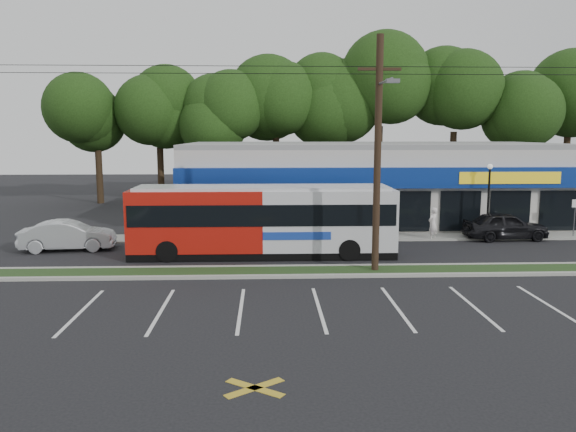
{
  "coord_description": "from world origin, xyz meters",
  "views": [
    {
      "loc": [
        -1.7,
        -22.58,
        6.0
      ],
      "look_at": [
        -0.63,
        5.0,
        1.9
      ],
      "focal_mm": 35.0,
      "sensor_mm": 36.0,
      "label": 1
    }
  ],
  "objects_px": {
    "utility_pole": "(374,147)",
    "pedestrian_b": "(355,228)",
    "metrobus": "(263,219)",
    "car_dark": "(505,226)",
    "sign_post": "(575,211)",
    "car_silver": "(68,236)",
    "pedestrian_a": "(433,224)",
    "lamp_post": "(489,192)"
  },
  "relations": [
    {
      "from": "utility_pole",
      "to": "pedestrian_b",
      "type": "bearing_deg",
      "value": 86.81
    },
    {
      "from": "metrobus",
      "to": "car_dark",
      "type": "bearing_deg",
      "value": 15.2
    },
    {
      "from": "car_silver",
      "to": "pedestrian_b",
      "type": "bearing_deg",
      "value": -90.94
    },
    {
      "from": "metrobus",
      "to": "car_dark",
      "type": "relative_size",
      "value": 2.77
    },
    {
      "from": "metrobus",
      "to": "pedestrian_a",
      "type": "bearing_deg",
      "value": 21.51
    },
    {
      "from": "car_dark",
      "to": "pedestrian_a",
      "type": "height_order",
      "value": "pedestrian_a"
    },
    {
      "from": "utility_pole",
      "to": "metrobus",
      "type": "distance_m",
      "value": 6.91
    },
    {
      "from": "lamp_post",
      "to": "pedestrian_a",
      "type": "bearing_deg",
      "value": -170.53
    },
    {
      "from": "utility_pole",
      "to": "metrobus",
      "type": "relative_size",
      "value": 3.89
    },
    {
      "from": "utility_pole",
      "to": "pedestrian_a",
      "type": "xyz_separation_m",
      "value": [
        4.84,
        7.32,
        -4.49
      ]
    },
    {
      "from": "utility_pole",
      "to": "car_dark",
      "type": "xyz_separation_m",
      "value": [
        8.98,
        7.27,
        -4.62
      ]
    },
    {
      "from": "sign_post",
      "to": "car_dark",
      "type": "distance_m",
      "value": 4.28
    },
    {
      "from": "lamp_post",
      "to": "sign_post",
      "type": "bearing_deg",
      "value": -2.58
    },
    {
      "from": "car_silver",
      "to": "utility_pole",
      "type": "bearing_deg",
      "value": -117.12
    },
    {
      "from": "car_silver",
      "to": "sign_post",
      "type": "bearing_deg",
      "value": -92.62
    },
    {
      "from": "lamp_post",
      "to": "sign_post",
      "type": "relative_size",
      "value": 1.91
    },
    {
      "from": "utility_pole",
      "to": "car_silver",
      "type": "xyz_separation_m",
      "value": [
        -14.74,
        5.25,
        -4.64
      ]
    },
    {
      "from": "utility_pole",
      "to": "car_silver",
      "type": "height_order",
      "value": "utility_pole"
    },
    {
      "from": "sign_post",
      "to": "metrobus",
      "type": "bearing_deg",
      "value": -167.15
    },
    {
      "from": "lamp_post",
      "to": "utility_pole",
      "type": "bearing_deg",
      "value": -136.05
    },
    {
      "from": "lamp_post",
      "to": "car_silver",
      "type": "relative_size",
      "value": 0.91
    },
    {
      "from": "lamp_post",
      "to": "car_silver",
      "type": "distance_m",
      "value": 23.14
    },
    {
      "from": "car_dark",
      "to": "car_silver",
      "type": "height_order",
      "value": "car_dark"
    },
    {
      "from": "metrobus",
      "to": "car_silver",
      "type": "height_order",
      "value": "metrobus"
    },
    {
      "from": "sign_post",
      "to": "car_silver",
      "type": "bearing_deg",
      "value": -175.08
    },
    {
      "from": "metrobus",
      "to": "car_silver",
      "type": "bearing_deg",
      "value": 170.61
    },
    {
      "from": "sign_post",
      "to": "pedestrian_a",
      "type": "xyz_separation_m",
      "value": [
        -8.32,
        -0.33,
        -0.63
      ]
    },
    {
      "from": "sign_post",
      "to": "car_dark",
      "type": "xyz_separation_m",
      "value": [
        -4.19,
        -0.38,
        -0.76
      ]
    },
    {
      "from": "lamp_post",
      "to": "car_silver",
      "type": "xyz_separation_m",
      "value": [
        -22.91,
        -2.63,
        -1.9
      ]
    },
    {
      "from": "utility_pole",
      "to": "sign_post",
      "type": "height_order",
      "value": "utility_pole"
    },
    {
      "from": "utility_pole",
      "to": "pedestrian_a",
      "type": "height_order",
      "value": "utility_pole"
    },
    {
      "from": "metrobus",
      "to": "sign_post",
      "type": "bearing_deg",
      "value": 12.92
    },
    {
      "from": "sign_post",
      "to": "car_silver",
      "type": "relative_size",
      "value": 0.48
    },
    {
      "from": "utility_pole",
      "to": "sign_post",
      "type": "bearing_deg",
      "value": 30.15
    },
    {
      "from": "utility_pole",
      "to": "car_dark",
      "type": "relative_size",
      "value": 10.77
    },
    {
      "from": "sign_post",
      "to": "pedestrian_a",
      "type": "height_order",
      "value": "sign_post"
    },
    {
      "from": "sign_post",
      "to": "car_dark",
      "type": "bearing_deg",
      "value": -174.84
    },
    {
      "from": "lamp_post",
      "to": "metrobus",
      "type": "xyz_separation_m",
      "value": [
        -12.87,
        -4.3,
        -0.84
      ]
    },
    {
      "from": "car_dark",
      "to": "pedestrian_b",
      "type": "relative_size",
      "value": 3.06
    },
    {
      "from": "utility_pole",
      "to": "metrobus",
      "type": "bearing_deg",
      "value": 142.74
    },
    {
      "from": "lamp_post",
      "to": "metrobus",
      "type": "relative_size",
      "value": 0.33
    },
    {
      "from": "lamp_post",
      "to": "pedestrian_a",
      "type": "xyz_separation_m",
      "value": [
        -3.32,
        -0.55,
        -1.75
      ]
    }
  ]
}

